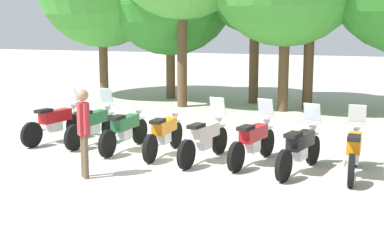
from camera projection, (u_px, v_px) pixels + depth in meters
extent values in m
plane|color=#BCB7A8|center=(185.00, 157.00, 12.29)|extent=(80.00, 80.00, 0.00)
cylinder|color=black|center=(76.00, 125.00, 14.48)|extent=(0.22, 0.65, 0.64)
cylinder|color=black|center=(32.00, 135.00, 13.17)|extent=(0.22, 0.65, 0.64)
cube|color=silver|center=(75.00, 112.00, 14.42)|extent=(0.19, 0.38, 0.04)
cube|color=red|center=(56.00, 116.00, 13.81)|extent=(0.44, 0.98, 0.30)
cube|color=silver|center=(55.00, 126.00, 13.81)|extent=(0.29, 0.44, 0.24)
cube|color=black|center=(44.00, 111.00, 13.44)|extent=(0.32, 0.48, 0.08)
cylinder|color=silver|center=(73.00, 114.00, 14.35)|extent=(0.09, 0.23, 0.64)
cylinder|color=silver|center=(70.00, 102.00, 14.21)|extent=(0.62, 0.16, 0.04)
sphere|color=silver|center=(74.00, 106.00, 14.34)|extent=(0.19, 0.19, 0.16)
cylinder|color=silver|center=(42.00, 130.00, 13.65)|extent=(0.21, 0.70, 0.07)
cube|color=silver|center=(71.00, 94.00, 14.23)|extent=(0.38, 0.20, 0.39)
cylinder|color=black|center=(110.00, 126.00, 14.24)|extent=(0.16, 0.65, 0.64)
cylinder|color=black|center=(74.00, 138.00, 12.86)|extent=(0.16, 0.65, 0.64)
cube|color=silver|center=(109.00, 114.00, 14.18)|extent=(0.15, 0.37, 0.04)
cube|color=#1E6033|center=(93.00, 118.00, 13.53)|extent=(0.34, 0.97, 0.30)
cube|color=silver|center=(92.00, 129.00, 13.53)|extent=(0.25, 0.42, 0.24)
cube|color=black|center=(84.00, 113.00, 13.14)|extent=(0.28, 0.46, 0.08)
cylinder|color=silver|center=(107.00, 115.00, 14.11)|extent=(0.07, 0.23, 0.64)
cylinder|color=silver|center=(105.00, 103.00, 13.97)|extent=(0.62, 0.09, 0.04)
sphere|color=silver|center=(108.00, 107.00, 14.11)|extent=(0.17, 0.17, 0.16)
cylinder|color=silver|center=(80.00, 133.00, 13.34)|extent=(0.13, 0.70, 0.07)
cube|color=silver|center=(106.00, 95.00, 13.99)|extent=(0.37, 0.16, 0.39)
cylinder|color=black|center=(140.00, 131.00, 13.60)|extent=(0.14, 0.64, 0.64)
cylinder|color=black|center=(107.00, 144.00, 12.19)|extent=(0.14, 0.64, 0.64)
cube|color=silver|center=(140.00, 118.00, 13.54)|extent=(0.14, 0.37, 0.04)
cube|color=#1E6033|center=(125.00, 123.00, 12.88)|extent=(0.31, 0.96, 0.30)
cube|color=silver|center=(125.00, 134.00, 12.88)|extent=(0.24, 0.41, 0.24)
cube|color=black|center=(117.00, 118.00, 12.48)|extent=(0.26, 0.45, 0.08)
cylinder|color=silver|center=(138.00, 120.00, 13.46)|extent=(0.06, 0.23, 0.64)
cylinder|color=silver|center=(136.00, 107.00, 13.32)|extent=(0.62, 0.07, 0.04)
sphere|color=silver|center=(139.00, 111.00, 13.46)|extent=(0.17, 0.17, 0.16)
cylinder|color=silver|center=(112.00, 138.00, 12.68)|extent=(0.11, 0.70, 0.07)
cylinder|color=black|center=(176.00, 135.00, 13.17)|extent=(0.10, 0.64, 0.64)
cylinder|color=black|center=(150.00, 149.00, 11.74)|extent=(0.10, 0.64, 0.64)
cube|color=silver|center=(176.00, 121.00, 13.11)|extent=(0.12, 0.36, 0.04)
cube|color=orange|center=(165.00, 126.00, 12.44)|extent=(0.26, 0.95, 0.30)
cube|color=silver|center=(164.00, 138.00, 12.44)|extent=(0.22, 0.40, 0.24)
cube|color=black|center=(158.00, 121.00, 12.04)|extent=(0.24, 0.44, 0.08)
cylinder|color=silver|center=(175.00, 123.00, 13.04)|extent=(0.05, 0.23, 0.64)
cylinder|color=silver|center=(173.00, 110.00, 12.89)|extent=(0.62, 0.04, 0.04)
sphere|color=silver|center=(175.00, 114.00, 13.04)|extent=(0.16, 0.16, 0.16)
cylinder|color=silver|center=(152.00, 143.00, 12.23)|extent=(0.07, 0.70, 0.07)
cylinder|color=black|center=(220.00, 140.00, 12.53)|extent=(0.21, 0.65, 0.64)
cylinder|color=black|center=(186.00, 154.00, 11.21)|extent=(0.21, 0.65, 0.64)
cube|color=silver|center=(220.00, 126.00, 12.48)|extent=(0.18, 0.38, 0.04)
cube|color=silver|center=(205.00, 131.00, 11.85)|extent=(0.42, 0.98, 0.30)
cube|color=silver|center=(204.00, 144.00, 11.86)|extent=(0.29, 0.43, 0.24)
cube|color=black|center=(196.00, 126.00, 11.48)|extent=(0.31, 0.47, 0.08)
cylinder|color=silver|center=(218.00, 128.00, 12.40)|extent=(0.09, 0.23, 0.64)
cylinder|color=silver|center=(216.00, 114.00, 12.27)|extent=(0.62, 0.14, 0.04)
sphere|color=silver|center=(219.00, 119.00, 12.40)|extent=(0.19, 0.19, 0.16)
cylinder|color=silver|center=(191.00, 148.00, 11.69)|extent=(0.19, 0.70, 0.07)
cube|color=silver|center=(218.00, 105.00, 12.29)|extent=(0.38, 0.19, 0.39)
cylinder|color=black|center=(267.00, 143.00, 12.30)|extent=(0.23, 0.65, 0.64)
cylinder|color=black|center=(236.00, 157.00, 11.01)|extent=(0.23, 0.65, 0.64)
cube|color=silver|center=(267.00, 128.00, 12.24)|extent=(0.19, 0.38, 0.04)
cube|color=red|center=(254.00, 133.00, 11.64)|extent=(0.45, 0.98, 0.30)
cube|color=silver|center=(252.00, 146.00, 11.64)|extent=(0.30, 0.44, 0.24)
cube|color=black|center=(246.00, 128.00, 11.27)|extent=(0.33, 0.48, 0.08)
cylinder|color=silver|center=(266.00, 130.00, 12.17)|extent=(0.10, 0.23, 0.64)
cylinder|color=silver|center=(264.00, 116.00, 12.04)|extent=(0.61, 0.17, 0.04)
sphere|color=silver|center=(267.00, 120.00, 12.17)|extent=(0.19, 0.19, 0.16)
cylinder|color=silver|center=(240.00, 150.00, 11.48)|extent=(0.22, 0.70, 0.07)
cube|color=silver|center=(266.00, 107.00, 12.06)|extent=(0.38, 0.21, 0.39)
cylinder|color=black|center=(313.00, 150.00, 11.60)|extent=(0.25, 0.65, 0.64)
cylinder|color=black|center=(284.00, 166.00, 10.33)|extent=(0.25, 0.65, 0.64)
cube|color=silver|center=(313.00, 135.00, 11.55)|extent=(0.20, 0.38, 0.04)
cube|color=black|center=(301.00, 140.00, 10.95)|extent=(0.47, 0.98, 0.30)
cube|color=silver|center=(299.00, 154.00, 10.95)|extent=(0.31, 0.44, 0.24)
cube|color=black|center=(293.00, 135.00, 10.59)|extent=(0.34, 0.48, 0.08)
cylinder|color=silver|center=(312.00, 137.00, 11.48)|extent=(0.10, 0.23, 0.64)
cylinder|color=silver|center=(311.00, 122.00, 11.35)|extent=(0.61, 0.18, 0.04)
sphere|color=silver|center=(313.00, 126.00, 11.47)|extent=(0.19, 0.19, 0.16)
cylinder|color=silver|center=(286.00, 158.00, 10.80)|extent=(0.23, 0.70, 0.07)
cube|color=silver|center=(312.00, 112.00, 11.36)|extent=(0.38, 0.21, 0.39)
cylinder|color=black|center=(355.00, 152.00, 11.44)|extent=(0.10, 0.64, 0.64)
cylinder|color=black|center=(351.00, 170.00, 10.00)|extent=(0.10, 0.64, 0.64)
cube|color=silver|center=(356.00, 136.00, 11.38)|extent=(0.12, 0.36, 0.04)
cube|color=orange|center=(355.00, 143.00, 10.71)|extent=(0.26, 0.95, 0.30)
cube|color=silver|center=(354.00, 157.00, 10.71)|extent=(0.22, 0.40, 0.24)
cube|color=black|center=(354.00, 138.00, 10.30)|extent=(0.24, 0.44, 0.08)
cylinder|color=silver|center=(356.00, 138.00, 11.30)|extent=(0.05, 0.23, 0.64)
cylinder|color=silver|center=(357.00, 124.00, 11.16)|extent=(0.62, 0.04, 0.04)
sphere|color=silver|center=(357.00, 128.00, 11.30)|extent=(0.16, 0.16, 0.16)
cylinder|color=silver|center=(344.00, 162.00, 10.49)|extent=(0.07, 0.70, 0.07)
cube|color=silver|center=(357.00, 114.00, 11.18)|extent=(0.36, 0.13, 0.39)
cylinder|color=brown|center=(83.00, 156.00, 10.65)|extent=(0.16, 0.16, 0.87)
cylinder|color=brown|center=(86.00, 158.00, 10.50)|extent=(0.16, 0.16, 0.87)
cube|color=#B22D33|center=(83.00, 119.00, 10.45)|extent=(0.30, 0.30, 0.65)
cylinder|color=#B22D33|center=(81.00, 117.00, 10.58)|extent=(0.11, 0.11, 0.62)
cylinder|color=#B22D33|center=(85.00, 119.00, 10.30)|extent=(0.11, 0.11, 0.62)
sphere|color=#A87A5B|center=(82.00, 95.00, 10.37)|extent=(0.33, 0.33, 0.23)
cylinder|color=brown|center=(104.00, 63.00, 21.98)|extent=(0.36, 0.36, 2.83)
cylinder|color=brown|center=(171.00, 67.00, 21.53)|extent=(0.36, 0.36, 2.54)
cylinder|color=brown|center=(182.00, 53.00, 19.30)|extent=(0.36, 0.36, 3.94)
cylinder|color=brown|center=(254.00, 61.00, 20.28)|extent=(0.36, 0.36, 3.22)
cylinder|color=brown|center=(284.00, 68.00, 18.39)|extent=(0.36, 0.36, 3.03)
cylinder|color=brown|center=(309.00, 57.00, 18.75)|extent=(0.36, 0.36, 3.73)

